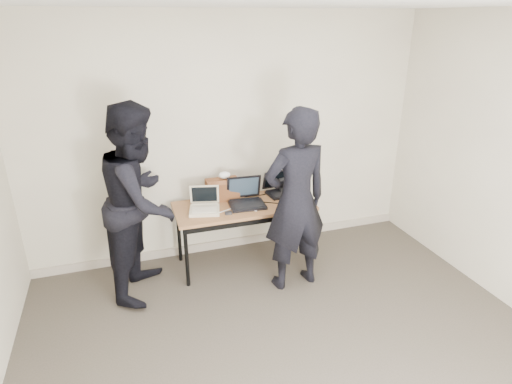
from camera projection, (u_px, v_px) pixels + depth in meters
name	position (u px, v px, depth m)	size (l,w,h in m)	color
room	(319.00, 226.00, 2.79)	(4.60, 4.60, 2.80)	#443C33
desk	(244.00, 210.00, 4.66)	(1.51, 0.66, 0.72)	brown
laptop_beige	(205.00, 206.00, 4.49)	(0.37, 0.36, 0.25)	beige
laptop_center	(246.00, 198.00, 4.64)	(0.40, 0.39, 0.29)	black
laptop_right	(280.00, 188.00, 4.94)	(0.37, 0.36, 0.25)	black
leather_satchel	(222.00, 189.00, 4.74)	(0.36, 0.18, 0.25)	brown
tissue	(225.00, 175.00, 4.69)	(0.13, 0.10, 0.08)	white
equipment_box	(291.00, 186.00, 4.96)	(0.26, 0.22, 0.15)	black
power_brick	(228.00, 213.00, 4.42)	(0.07, 0.04, 0.03)	black
cables	(248.00, 204.00, 4.65)	(1.15, 0.41, 0.01)	silver
person_typist	(296.00, 201.00, 4.19)	(0.68, 0.45, 1.87)	black
person_observer	(140.00, 201.00, 4.13)	(0.94, 0.73, 1.93)	black
baseboard	(232.00, 242.00, 5.25)	(4.50, 0.03, 0.10)	#ADA090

